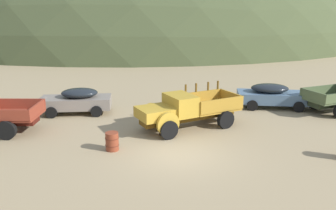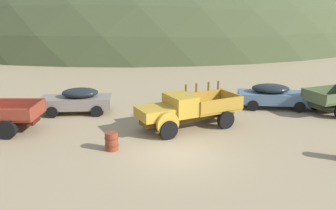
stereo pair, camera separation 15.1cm
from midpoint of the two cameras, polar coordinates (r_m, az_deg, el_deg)
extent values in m
plane|color=#998460|center=(15.82, 1.67, -8.02)|extent=(300.00, 300.00, 0.00)
ellipsoid|color=#424C2D|center=(91.33, -24.11, 10.25)|extent=(81.41, 67.90, 31.59)
ellipsoid|color=#424C2D|center=(77.62, -2.58, 10.86)|extent=(89.95, 78.54, 47.17)
ellipsoid|color=brown|center=(88.62, 18.63, 10.66)|extent=(115.13, 59.37, 31.36)
cube|color=maroon|center=(20.09, -23.83, -1.48)|extent=(3.31, 2.69, 0.12)
cube|color=maroon|center=(20.95, -22.73, 0.26)|extent=(2.92, 0.65, 0.55)
cube|color=maroon|center=(19.06, -25.27, -1.46)|extent=(2.92, 0.65, 0.55)
cube|color=maroon|center=(19.44, -20.15, -0.59)|extent=(0.51, 2.15, 0.55)
cylinder|color=black|center=(21.09, -21.86, -1.68)|extent=(1.00, 0.46, 0.96)
cylinder|color=black|center=(19.13, -24.40, -3.67)|extent=(1.00, 0.46, 0.96)
cube|color=slate|center=(22.33, -14.36, 0.42)|extent=(4.35, 2.10, 0.68)
ellipsoid|color=black|center=(22.15, -13.82, 1.93)|extent=(2.32, 1.72, 0.57)
ellipsoid|color=slate|center=(22.71, -19.10, 0.47)|extent=(1.04, 1.47, 0.61)
cylinder|color=black|center=(23.50, -17.12, 0.09)|extent=(0.69, 0.26, 0.68)
cylinder|color=black|center=(21.86, -18.04, -1.12)|extent=(0.69, 0.26, 0.68)
cylinder|color=black|center=(23.08, -10.77, 0.25)|extent=(0.69, 0.26, 0.68)
cylinder|color=black|center=(21.40, -11.21, -0.98)|extent=(0.69, 0.26, 0.68)
cube|color=#593D12|center=(19.05, 3.57, -1.77)|extent=(5.45, 2.53, 0.36)
cube|color=#B28928|center=(18.00, -1.86, -1.27)|extent=(2.13, 2.08, 0.55)
cube|color=#B7B2A8|center=(17.70, -4.20, -1.70)|extent=(0.42, 1.10, 0.44)
cylinder|color=#B28928|center=(19.04, -2.51, -1.45)|extent=(1.20, 0.54, 1.20)
cylinder|color=#B28928|center=(17.38, 0.22, -3.11)|extent=(1.20, 0.54, 1.20)
cube|color=#B28928|center=(18.60, 2.25, 0.08)|extent=(1.77, 2.18, 1.05)
cube|color=black|center=(18.28, 0.72, 0.50)|extent=(0.53, 1.54, 0.59)
cube|color=#A47826|center=(19.76, 7.28, -0.51)|extent=(3.21, 2.71, 0.12)
cube|color=#A47826|center=(20.44, 5.76, 1.27)|extent=(2.64, 0.93, 0.70)
cube|color=#A47826|center=(18.88, 9.02, -0.04)|extent=(2.64, 0.93, 0.70)
cube|color=#A47826|center=(20.41, 10.36, 1.07)|extent=(0.69, 1.91, 0.70)
cube|color=#593D12|center=(20.91, 8.32, 3.20)|extent=(0.10, 0.10, 0.50)
cube|color=#593D12|center=(20.52, 6.76, 3.03)|extent=(0.10, 0.10, 0.50)
cube|color=#593D12|center=(20.08, 4.82, 2.80)|extent=(0.10, 0.10, 0.50)
cube|color=#593D12|center=(19.73, 3.13, 2.60)|extent=(0.10, 0.10, 0.50)
cylinder|color=black|center=(19.17, -2.56, -2.21)|extent=(1.00, 0.56, 0.96)
cylinder|color=black|center=(17.43, 0.30, -4.03)|extent=(1.00, 0.56, 0.96)
cylinder|color=black|center=(20.81, 6.16, -0.85)|extent=(1.00, 0.56, 0.96)
cylinder|color=black|center=(19.22, 9.53, -2.37)|extent=(1.00, 0.56, 0.96)
cube|color=slate|center=(23.81, 16.95, 1.16)|extent=(4.89, 3.06, 0.68)
ellipsoid|color=black|center=(23.63, 16.41, 2.59)|extent=(2.73, 2.21, 0.57)
ellipsoid|color=slate|center=(24.24, 21.74, 1.13)|extent=(1.38, 1.67, 0.61)
cylinder|color=black|center=(23.33, 20.66, -0.33)|extent=(0.71, 0.39, 0.68)
cylinder|color=black|center=(25.03, 19.74, 0.79)|extent=(0.71, 0.39, 0.68)
cylinder|color=black|center=(22.82, 13.75, -0.10)|extent=(0.71, 0.39, 0.68)
cylinder|color=black|center=(24.56, 13.30, 1.03)|extent=(0.71, 0.39, 0.68)
cube|color=#495735|center=(23.78, 25.15, 0.87)|extent=(3.47, 2.60, 0.12)
cube|color=#495735|center=(24.35, 23.56, 2.18)|extent=(3.06, 0.78, 0.55)
cube|color=#495735|center=(22.64, 22.68, 1.34)|extent=(0.53, 1.94, 0.55)
cylinder|color=black|center=(24.36, 22.88, 0.43)|extent=(1.00, 0.48, 0.96)
cylinder|color=brown|center=(16.35, -8.83, -5.79)|extent=(0.59, 0.59, 0.85)
torus|color=#552315|center=(16.29, -8.85, -5.24)|extent=(0.64, 0.64, 0.03)
torus|color=#552315|center=(16.41, -8.80, -6.34)|extent=(0.64, 0.64, 0.03)
ellipsoid|color=#4C8438|center=(29.60, 24.22, 2.17)|extent=(0.74, 0.66, 0.62)
ellipsoid|color=#4C8438|center=(29.94, 24.34, 2.21)|extent=(0.57, 0.51, 0.47)
ellipsoid|color=#4C8438|center=(29.71, 24.44, 2.13)|extent=(0.60, 0.54, 0.50)
camera|label=1|loc=(0.08, -89.77, 0.07)|focal=37.75mm
camera|label=2|loc=(0.08, 90.23, -0.07)|focal=37.75mm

